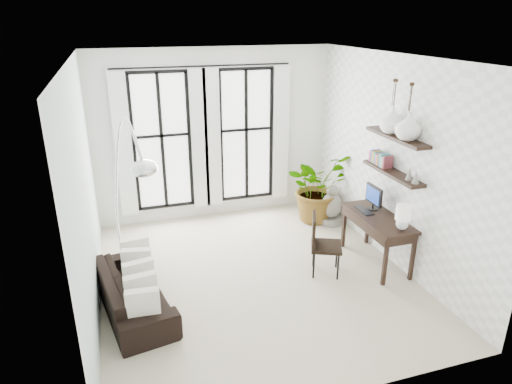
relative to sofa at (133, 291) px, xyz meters
name	(u,v)px	position (x,y,z in m)	size (l,w,h in m)	color
floor	(255,276)	(1.80, 0.29, -0.27)	(5.00, 5.00, 0.00)	#BCAE95
ceiling	(255,58)	(1.80, 0.29, 2.93)	(5.00, 5.00, 0.00)	white
wall_left	(84,195)	(-0.45, 0.29, 1.33)	(5.00, 5.00, 0.00)	silver
wall_right	(394,162)	(4.05, 0.29, 1.33)	(5.00, 5.00, 0.00)	white
wall_back	(215,135)	(1.80, 2.79, 1.33)	(4.50, 4.50, 0.00)	white
windows	(206,139)	(1.60, 2.72, 1.28)	(3.26, 0.13, 2.65)	white
wall_shelves	(393,158)	(3.91, 0.15, 1.45)	(0.25, 1.30, 0.60)	black
sofa	(133,291)	(0.00, 0.00, 0.00)	(1.88, 0.74, 0.55)	black
throw_pillows	(139,275)	(0.10, 0.00, 0.23)	(0.40, 1.52, 0.40)	silver
plant	(317,187)	(3.56, 1.93, 0.40)	(1.21, 1.05, 1.35)	#2D7228
desk	(379,221)	(3.74, 0.07, 0.47)	(0.58, 1.36, 1.20)	black
desk_chair	(321,241)	(2.78, 0.10, 0.27)	(0.59, 0.59, 0.95)	black
arc_lamp	(126,161)	(0.10, 0.50, 1.65)	(0.76, 1.26, 2.52)	silver
buddha	(331,207)	(3.74, 1.66, 0.05)	(0.43, 0.43, 0.78)	gray
vase_a	(409,126)	(3.91, -0.14, 1.99)	(0.37, 0.37, 0.38)	white
vase_b	(392,120)	(3.91, 0.26, 1.99)	(0.37, 0.37, 0.38)	white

